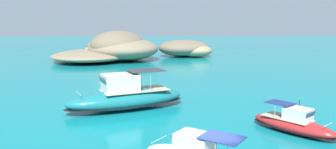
{
  "coord_description": "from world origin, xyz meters",
  "views": [
    {
      "loc": [
        -3.39,
        -15.15,
        7.56
      ],
      "look_at": [
        -0.5,
        20.61,
        1.95
      ],
      "focal_mm": 34.14,
      "sensor_mm": 36.0,
      "label": 1
    }
  ],
  "objects_px": {
    "channel_buoy": "(299,110)",
    "motorboat_red": "(293,124)",
    "islet_small": "(186,48)",
    "islet_large": "(113,49)",
    "motorboat_teal": "(126,97)"
  },
  "relations": [
    {
      "from": "islet_large",
      "to": "motorboat_red",
      "type": "distance_m",
      "value": 53.02
    },
    {
      "from": "channel_buoy",
      "to": "motorboat_red",
      "type": "bearing_deg",
      "value": -120.85
    },
    {
      "from": "motorboat_teal",
      "to": "channel_buoy",
      "type": "bearing_deg",
      "value": -10.44
    },
    {
      "from": "islet_large",
      "to": "motorboat_red",
      "type": "height_order",
      "value": "islet_large"
    },
    {
      "from": "motorboat_red",
      "to": "channel_buoy",
      "type": "height_order",
      "value": "motorboat_red"
    },
    {
      "from": "islet_large",
      "to": "islet_small",
      "type": "xyz_separation_m",
      "value": [
        17.02,
        4.99,
        -0.31
      ]
    },
    {
      "from": "islet_small",
      "to": "channel_buoy",
      "type": "bearing_deg",
      "value": -86.86
    },
    {
      "from": "motorboat_teal",
      "to": "islet_large",
      "type": "bearing_deg",
      "value": 96.57
    },
    {
      "from": "islet_small",
      "to": "motorboat_red",
      "type": "bearing_deg",
      "value": -89.97
    },
    {
      "from": "islet_small",
      "to": "islet_large",
      "type": "bearing_deg",
      "value": -163.64
    },
    {
      "from": "islet_large",
      "to": "islet_small",
      "type": "height_order",
      "value": "islet_large"
    },
    {
      "from": "motorboat_teal",
      "to": "motorboat_red",
      "type": "xyz_separation_m",
      "value": [
        12.12,
        -7.33,
        -0.47
      ]
    },
    {
      "from": "islet_small",
      "to": "channel_buoy",
      "type": "height_order",
      "value": "islet_small"
    },
    {
      "from": "channel_buoy",
      "to": "motorboat_teal",
      "type": "bearing_deg",
      "value": 169.56
    },
    {
      "from": "motorboat_teal",
      "to": "channel_buoy",
      "type": "height_order",
      "value": "motorboat_teal"
    }
  ]
}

